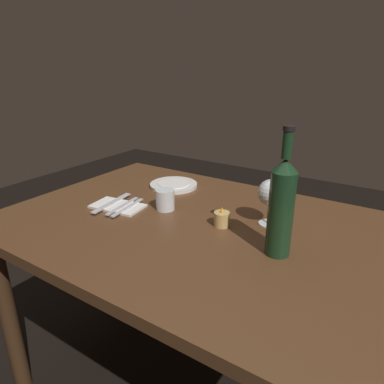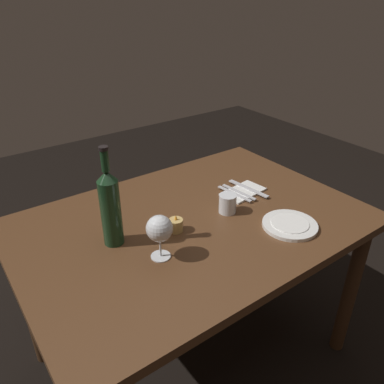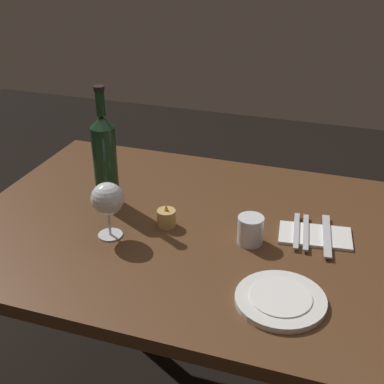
# 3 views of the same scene
# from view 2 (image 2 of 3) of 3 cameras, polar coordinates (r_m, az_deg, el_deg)

# --- Properties ---
(ground_plane) EXTENTS (6.00, 6.00, 0.00)m
(ground_plane) POSITION_cam_2_polar(r_m,az_deg,el_deg) (1.96, 0.06, -22.73)
(ground_plane) COLOR black
(dining_table) EXTENTS (1.30, 0.90, 0.74)m
(dining_table) POSITION_cam_2_polar(r_m,az_deg,el_deg) (1.50, 0.08, -7.04)
(dining_table) COLOR #56351E
(dining_table) RESTS_ON ground
(wine_glass_left) EXTENTS (0.09, 0.09, 0.16)m
(wine_glass_left) POSITION_cam_2_polar(r_m,az_deg,el_deg) (1.21, -4.90, -5.60)
(wine_glass_left) COLOR white
(wine_glass_left) RESTS_ON dining_table
(wine_bottle) EXTENTS (0.07, 0.07, 0.36)m
(wine_bottle) POSITION_cam_2_polar(r_m,az_deg,el_deg) (1.28, -12.16, -2.12)
(wine_bottle) COLOR #19381E
(wine_bottle) RESTS_ON dining_table
(water_tumbler) EXTENTS (0.07, 0.07, 0.08)m
(water_tumbler) POSITION_cam_2_polar(r_m,az_deg,el_deg) (1.49, 5.35, -1.88)
(water_tumbler) COLOR white
(water_tumbler) RESTS_ON dining_table
(votive_candle) EXTENTS (0.05, 0.05, 0.07)m
(votive_candle) POSITION_cam_2_polar(r_m,az_deg,el_deg) (1.38, -2.43, -5.04)
(votive_candle) COLOR #DBB266
(votive_candle) RESTS_ON dining_table
(dinner_plate) EXTENTS (0.20, 0.20, 0.02)m
(dinner_plate) POSITION_cam_2_polar(r_m,az_deg,el_deg) (1.45, 14.45, -4.79)
(dinner_plate) COLOR white
(dinner_plate) RESTS_ON dining_table
(folded_napkin) EXTENTS (0.20, 0.13, 0.01)m
(folded_napkin) POSITION_cam_2_polar(r_m,az_deg,el_deg) (1.65, 7.67, 0.05)
(folded_napkin) COLOR white
(folded_napkin) RESTS_ON dining_table
(fork_inner) EXTENTS (0.04, 0.18, 0.00)m
(fork_inner) POSITION_cam_2_polar(r_m,az_deg,el_deg) (1.63, 7.04, 0.00)
(fork_inner) COLOR silver
(fork_inner) RESTS_ON folded_napkin
(fork_outer) EXTENTS (0.04, 0.18, 0.00)m
(fork_outer) POSITION_cam_2_polar(r_m,az_deg,el_deg) (1.62, 6.38, -0.25)
(fork_outer) COLOR silver
(fork_outer) RESTS_ON folded_napkin
(table_knife) EXTENTS (0.05, 0.21, 0.00)m
(table_knife) POSITION_cam_2_polar(r_m,az_deg,el_deg) (1.67, 8.44, 0.53)
(table_knife) COLOR silver
(table_knife) RESTS_ON folded_napkin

